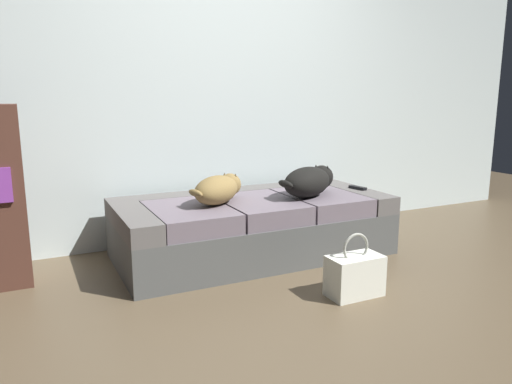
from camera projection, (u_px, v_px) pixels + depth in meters
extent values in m
plane|color=brown|center=(336.00, 310.00, 2.64)|extent=(10.00, 10.00, 0.00)
cube|color=silver|center=(220.00, 63.00, 3.83)|extent=(6.40, 0.10, 2.80)
cube|color=#4F5150|center=(253.00, 235.00, 3.53)|extent=(1.94, 0.91, 0.30)
cube|color=#5C5957|center=(132.00, 219.00, 3.12)|extent=(0.20, 0.91, 0.13)
cube|color=#5C5957|center=(351.00, 195.00, 3.87)|extent=(0.20, 0.91, 0.13)
cube|color=#5C5957|center=(234.00, 197.00, 3.81)|extent=(1.54, 0.20, 0.13)
cube|color=slate|center=(189.00, 217.00, 3.18)|extent=(0.50, 0.69, 0.13)
cube|color=slate|center=(259.00, 209.00, 3.40)|extent=(0.50, 0.69, 0.13)
cube|color=slate|center=(320.00, 202.00, 3.62)|extent=(0.50, 0.69, 0.13)
ellipsoid|color=olive|center=(216.00, 190.00, 3.26)|extent=(0.48, 0.45, 0.19)
sphere|color=olive|center=(230.00, 184.00, 3.44)|extent=(0.16, 0.16, 0.16)
ellipsoid|color=#4C3D22|center=(235.00, 184.00, 3.50)|extent=(0.11, 0.10, 0.05)
cone|color=#4C3D22|center=(225.00, 176.00, 3.44)|extent=(0.04, 0.04, 0.05)
cone|color=#4C3D22|center=(235.00, 177.00, 3.41)|extent=(0.04, 0.04, 0.05)
ellipsoid|color=olive|center=(196.00, 193.00, 3.11)|extent=(0.07, 0.17, 0.05)
ellipsoid|color=black|center=(307.00, 182.00, 3.49)|extent=(0.54, 0.47, 0.22)
sphere|color=black|center=(321.00, 177.00, 3.67)|extent=(0.18, 0.18, 0.18)
ellipsoid|color=black|center=(326.00, 177.00, 3.74)|extent=(0.12, 0.11, 0.06)
cone|color=black|center=(316.00, 168.00, 3.69)|extent=(0.05, 0.05, 0.05)
cone|color=black|center=(328.00, 169.00, 3.63)|extent=(0.05, 0.05, 0.05)
ellipsoid|color=black|center=(285.00, 184.00, 3.35)|extent=(0.05, 0.19, 0.05)
cube|color=black|center=(358.00, 188.00, 3.79)|extent=(0.07, 0.16, 0.02)
cube|color=silver|center=(355.00, 276.00, 2.81)|extent=(0.32, 0.18, 0.24)
torus|color=#A0A296|center=(356.00, 248.00, 2.78)|extent=(0.18, 0.02, 0.18)
cube|color=purple|center=(3.00, 185.00, 2.76)|extent=(0.09, 0.02, 0.20)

